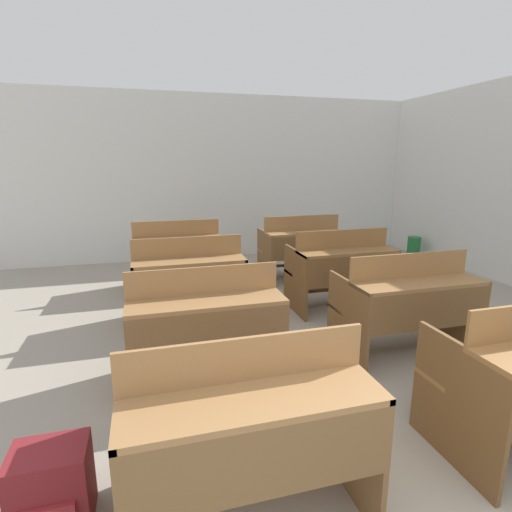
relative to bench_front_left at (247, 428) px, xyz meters
name	(u,v)px	position (x,y,z in m)	size (l,w,h in m)	color
wall_back	(217,178)	(0.84, 5.41, 0.91)	(7.19, 0.06, 2.77)	silver
bench_front_left	(247,428)	(0.00, 0.00, 0.00)	(1.12, 0.68, 0.92)	brown
bench_second_left	(205,324)	(-0.01, 1.24, 0.00)	(1.12, 0.68, 0.92)	brown
bench_second_right	(407,304)	(1.73, 1.21, 0.00)	(1.12, 0.68, 0.92)	brown
bench_third_left	(189,279)	(0.01, 2.46, 0.00)	(1.12, 0.68, 0.92)	brown
bench_third_right	(341,268)	(1.73, 2.43, 0.00)	(1.12, 0.68, 0.92)	brown
bench_back_left	(177,254)	(-0.01, 3.67, 0.00)	(1.12, 0.68, 0.92)	brown
bench_back_right	(302,246)	(1.75, 3.67, 0.00)	(1.12, 0.68, 0.92)	brown
wastepaper_bin	(414,247)	(4.14, 4.34, -0.29)	(0.22, 0.22, 0.38)	#1E6B33
schoolbag	(52,488)	(-0.88, 0.19, -0.28)	(0.34, 0.28, 0.39)	maroon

